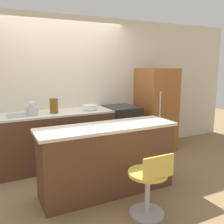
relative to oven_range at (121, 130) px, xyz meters
name	(u,v)px	position (x,y,z in m)	size (l,w,h in m)	color
ground_plane	(74,170)	(-1.09, -0.35, -0.47)	(14.00, 14.00, 0.00)	#8E704C
wall_back	(60,89)	(-1.09, 0.36, 0.83)	(8.00, 0.06, 2.60)	beige
back_counter	(48,140)	(-1.42, 0.00, 0.00)	(2.24, 0.66, 0.94)	brown
kitchen_island	(108,159)	(-0.88, -1.22, 0.00)	(1.88, 0.58, 0.94)	brown
oven_range	(121,130)	(0.00, 0.00, 0.00)	(0.58, 0.67, 0.94)	black
refrigerator	(156,109)	(0.78, -0.03, 0.36)	(0.64, 0.73, 1.66)	#995628
stool_chair	(149,185)	(-0.69, -1.94, -0.09)	(0.46, 0.46, 0.78)	#B7B7BC
kettle	(32,109)	(-1.65, -0.04, 0.56)	(0.18, 0.18, 0.21)	silver
mixing_bowl	(90,107)	(-0.67, -0.04, 0.51)	(0.27, 0.27, 0.08)	white
canister_jar	(54,106)	(-1.30, -0.04, 0.59)	(0.14, 0.14, 0.23)	brown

